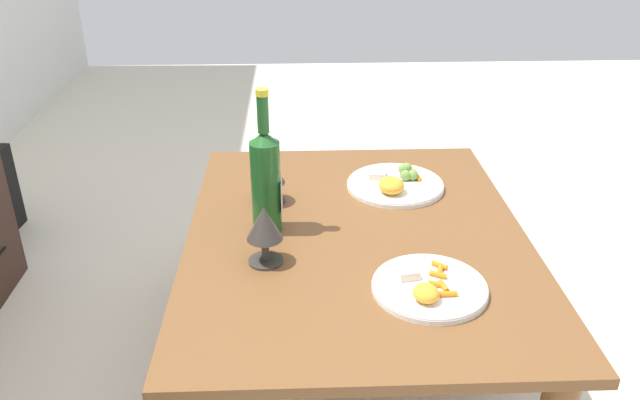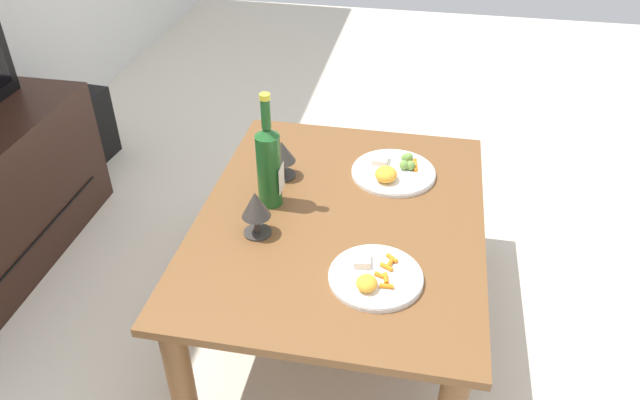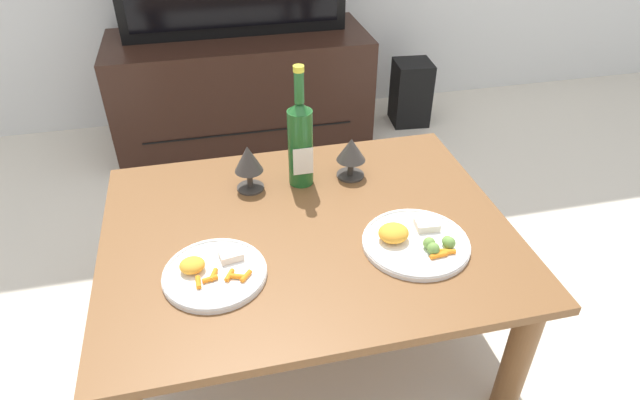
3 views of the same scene
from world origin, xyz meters
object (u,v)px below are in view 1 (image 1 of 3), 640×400
dining_table (356,257)px  wine_bottle (266,178)px  dinner_plate_right (395,183)px  goblet_left (264,226)px  dinner_plate_left (429,287)px  goblet_right (269,173)px

dining_table → wine_bottle: wine_bottle is taller
dinner_plate_right → goblet_left: bearing=136.8°
dining_table → dinner_plate_right: bearing=-27.8°
dinner_plate_left → dinner_plate_right: (0.50, -0.00, 0.00)m
goblet_left → dinner_plate_right: (0.37, -0.35, -0.08)m
goblet_left → goblet_right: size_ratio=1.11×
dining_table → goblet_left: 0.30m
dinner_plate_left → dining_table: bearing=27.1°
goblet_right → dinner_plate_right: bearing=-78.5°
dining_table → wine_bottle: bearing=83.0°
goblet_right → dinner_plate_right: 0.36m
dinner_plate_left → goblet_left: bearing=69.7°
wine_bottle → goblet_left: 0.16m
wine_bottle → dining_table: bearing=-97.0°
dinner_plate_left → goblet_right: bearing=38.9°
wine_bottle → dinner_plate_right: wine_bottle is taller
wine_bottle → dinner_plate_left: size_ratio=1.47×
goblet_right → dinner_plate_left: size_ratio=0.51×
goblet_right → dinner_plate_left: bearing=-141.1°
dinner_plate_left → dinner_plate_right: dinner_plate_right is taller
dinner_plate_left → dinner_plate_right: 0.50m
wine_bottle → dinner_plate_right: 0.43m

